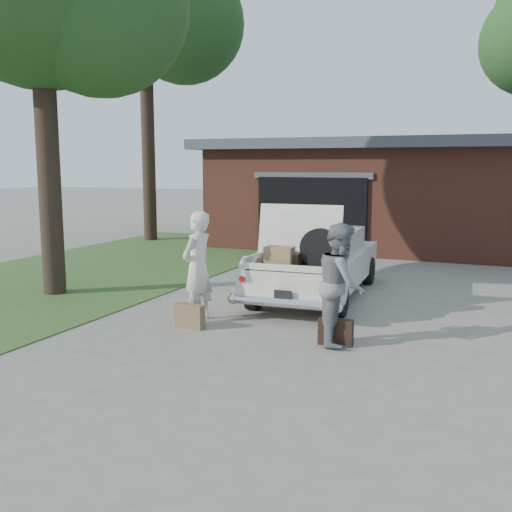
% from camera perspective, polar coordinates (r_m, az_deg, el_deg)
% --- Properties ---
extents(ground, '(90.00, 90.00, 0.00)m').
position_cam_1_polar(ground, '(9.42, -1.47, -7.15)').
color(ground, gray).
rests_on(ground, ground).
extents(grass_strip, '(6.00, 16.00, 0.02)m').
position_cam_1_polar(grass_strip, '(14.81, -16.01, -1.56)').
color(grass_strip, '#2D4C1E').
rests_on(grass_strip, ground).
extents(house, '(12.80, 7.80, 3.30)m').
position_cam_1_polar(house, '(19.90, 15.36, 5.87)').
color(house, brown).
rests_on(house, ground).
extents(tree_back, '(5.97, 5.19, 10.59)m').
position_cam_1_polar(tree_back, '(21.14, -10.40, 22.50)').
color(tree_back, '#38281E').
rests_on(tree_back, ground).
extents(sedan, '(2.07, 4.67, 1.88)m').
position_cam_1_polar(sedan, '(11.77, 5.78, -0.60)').
color(sedan, white).
rests_on(sedan, ground).
extents(woman_left, '(0.50, 0.70, 1.82)m').
position_cam_1_polar(woman_left, '(9.87, -5.59, -1.02)').
color(woman_left, silver).
rests_on(woman_left, ground).
extents(woman_right, '(0.86, 0.99, 1.76)m').
position_cam_1_polar(woman_right, '(8.67, 8.12, -2.64)').
color(woman_right, slate).
rests_on(woman_right, ground).
extents(suitcase_left, '(0.51, 0.20, 0.38)m').
position_cam_1_polar(suitcase_left, '(9.60, -6.34, -5.70)').
color(suitcase_left, brown).
rests_on(suitcase_left, ground).
extents(suitcase_right, '(0.50, 0.18, 0.38)m').
position_cam_1_polar(suitcase_right, '(8.73, 7.60, -7.20)').
color(suitcase_right, black).
rests_on(suitcase_right, ground).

